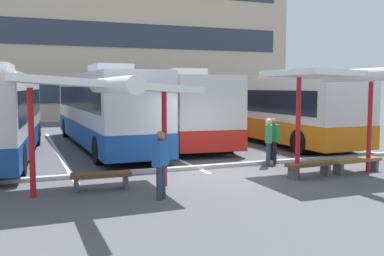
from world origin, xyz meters
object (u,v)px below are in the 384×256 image
at_px(coach_bus_2, 177,109).
at_px(bench_4, 356,162).
at_px(waiting_passenger_0, 161,160).
at_px(waiting_passenger_2, 273,138).
at_px(coach_bus_1, 103,110).
at_px(coach_bus_3, 268,109).
at_px(waiting_shelter_2, 343,78).
at_px(bench_2, 101,177).
at_px(bench_3, 310,166).
at_px(waiting_passenger_3, 268,139).
at_px(waiting_shelter_1, 103,87).

xyz_separation_m(coach_bus_2, bench_4, (2.53, -9.57, -1.26)).
height_order(bench_4, waiting_passenger_0, waiting_passenger_0).
relative_size(coach_bus_2, waiting_passenger_2, 7.34).
distance_m(coach_bus_1, coach_bus_3, 8.03).
height_order(waiting_shelter_2, bench_4, waiting_shelter_2).
distance_m(bench_2, waiting_passenger_2, 6.51).
height_order(coach_bus_2, bench_3, coach_bus_2).
distance_m(waiting_shelter_2, waiting_passenger_3, 3.25).
relative_size(waiting_shelter_1, waiting_passenger_0, 3.20).
xyz_separation_m(coach_bus_1, waiting_shelter_2, (5.32, -9.35, 1.29)).
height_order(coach_bus_2, waiting_passenger_3, coach_bus_2).
bearing_deg(coach_bus_1, bench_4, -55.44).
relative_size(bench_3, waiting_passenger_0, 0.95).
relative_size(bench_3, waiting_passenger_3, 0.95).
xyz_separation_m(bench_2, waiting_shelter_2, (6.91, -0.93, 2.61)).
relative_size(coach_bus_2, waiting_passenger_0, 7.13).
relative_size(coach_bus_1, bench_3, 7.99).
bearing_deg(bench_4, bench_2, 175.50).
xyz_separation_m(coach_bus_2, waiting_passenger_3, (0.58, -7.56, -0.66)).
bearing_deg(coach_bus_3, coach_bus_2, 162.18).
height_order(coach_bus_2, waiting_passenger_0, coach_bus_2).
height_order(coach_bus_3, waiting_passenger_0, coach_bus_3).
relative_size(bench_2, waiting_passenger_2, 1.00).
distance_m(bench_4, waiting_passenger_2, 2.88).
relative_size(coach_bus_2, bench_2, 7.32).
bearing_deg(coach_bus_1, bench_3, -64.09).
bearing_deg(waiting_passenger_2, waiting_passenger_0, -147.68).
distance_m(waiting_passenger_0, waiting_passenger_3, 5.51).
height_order(coach_bus_3, waiting_shelter_2, coach_bus_3).
relative_size(coach_bus_1, waiting_shelter_1, 2.36).
relative_size(coach_bus_1, bench_2, 7.76).
relative_size(coach_bus_3, waiting_passenger_3, 7.42).
xyz_separation_m(coach_bus_1, bench_2, (-1.59, -8.41, -1.32)).
height_order(coach_bus_2, coach_bus_3, coach_bus_2).
relative_size(waiting_shelter_1, bench_2, 3.29).
xyz_separation_m(coach_bus_1, waiting_passenger_0, (-0.43, -9.90, -0.70)).
relative_size(coach_bus_3, bench_4, 6.64).
bearing_deg(coach_bus_3, waiting_shelter_1, -139.97).
bearing_deg(waiting_passenger_0, coach_bus_3, 47.11).
relative_size(bench_3, waiting_passenger_2, 0.97).
relative_size(coach_bus_1, waiting_passenger_0, 7.56).
bearing_deg(waiting_passenger_0, coach_bus_1, 87.51).
relative_size(coach_bus_2, coach_bus_3, 0.97).
distance_m(bench_2, bench_3, 6.05).
height_order(coach_bus_1, coach_bus_2, coach_bus_1).
relative_size(coach_bus_1, waiting_shelter_2, 2.74).
bearing_deg(waiting_shelter_1, waiting_shelter_2, -3.82).
xyz_separation_m(waiting_shelter_1, bench_3, (6.01, -0.21, -2.35)).
xyz_separation_m(coach_bus_1, bench_4, (6.22, -9.03, -1.31)).
relative_size(coach_bus_1, bench_4, 6.82).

